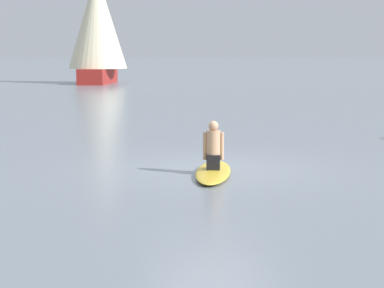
% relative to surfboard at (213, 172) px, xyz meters
% --- Properties ---
extents(ground_plane, '(400.00, 400.00, 0.00)m').
position_rel_surfboard_xyz_m(ground_plane, '(0.31, 0.56, -0.05)').
color(ground_plane, gray).
extents(surfboard, '(1.93, 2.55, 0.11)m').
position_rel_surfboard_xyz_m(surfboard, '(0.00, 0.00, 0.00)').
color(surfboard, gold).
rests_on(surfboard, ground).
extents(person_paddler, '(0.38, 0.39, 0.92)m').
position_rel_surfboard_xyz_m(person_paddler, '(0.00, 0.00, 0.47)').
color(person_paddler, black).
rests_on(person_paddler, surfboard).
extents(sailboat_near_left, '(5.86, 6.19, 9.03)m').
position_rel_surfboard_xyz_m(sailboat_near_left, '(10.35, 36.15, 4.19)').
color(sailboat_near_left, maroon).
rests_on(sailboat_near_left, ground).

